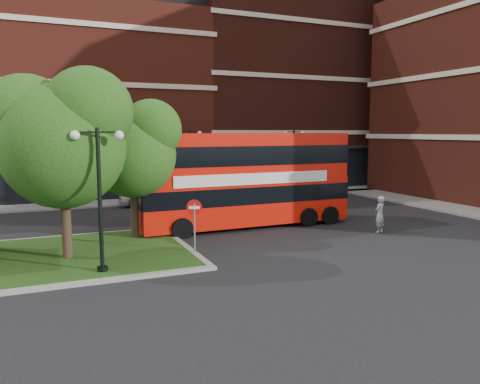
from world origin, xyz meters
name	(u,v)px	position (x,y,z in m)	size (l,w,h in m)	color
ground	(251,259)	(0.00, 0.00, 0.00)	(120.00, 120.00, 0.00)	black
pavement_far	(155,200)	(0.00, 16.50, 0.06)	(44.00, 3.00, 0.12)	slate
terrace_far_left	(28,104)	(-8.00, 24.00, 7.00)	(26.00, 12.00, 14.00)	maroon
terrace_far_right	(282,98)	(14.00, 24.00, 8.00)	(18.00, 12.00, 16.00)	#471911
traffic_island	(25,260)	(-8.00, 3.00, 0.07)	(12.60, 7.60, 0.15)	gray
tree_island_west	(59,134)	(-6.60, 2.58, 4.79)	(5.40, 4.71, 7.21)	#2D2116
tree_island_east	(131,146)	(-3.58, 5.06, 4.24)	(4.46, 3.90, 6.29)	#2D2116
lamp_island	(100,193)	(-5.50, 0.20, 2.83)	(1.72, 0.36, 5.00)	black
lamp_far_left	(190,162)	(2.00, 14.50, 2.83)	(1.72, 0.36, 5.00)	black
lamp_far_right	(293,159)	(10.00, 14.50, 2.83)	(1.72, 0.36, 5.00)	black
bus	(245,173)	(2.25, 5.84, 2.75)	(11.05, 2.77, 4.20)	red
woman	(380,214)	(7.73, 2.00, 0.89)	(0.65, 0.43, 1.78)	#9A9A9D
car_silver	(151,195)	(-0.73, 14.50, 0.71)	(1.67, 4.14, 1.41)	silver
car_white	(221,191)	(4.55, 15.41, 0.62)	(1.30, 3.74, 1.23)	white
no_entry_sign	(194,216)	(-1.80, 1.50, 1.58)	(0.59, 0.25, 2.22)	slate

